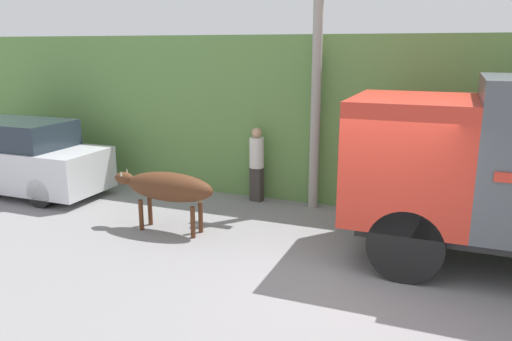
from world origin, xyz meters
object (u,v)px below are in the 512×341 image
(brown_cow, at_px, (168,187))
(pedestrian_on_hill, at_px, (257,161))
(utility_pole, at_px, (316,84))
(parked_suv, at_px, (17,158))

(brown_cow, relative_size, pedestrian_on_hill, 1.25)
(brown_cow, height_order, utility_pole, utility_pole)
(brown_cow, distance_m, pedestrian_on_hill, 2.61)
(utility_pole, bearing_deg, brown_cow, -131.88)
(pedestrian_on_hill, bearing_deg, brown_cow, 81.78)
(pedestrian_on_hill, distance_m, utility_pole, 2.25)
(parked_suv, bearing_deg, utility_pole, 16.04)
(pedestrian_on_hill, xyz_separation_m, utility_pole, (1.35, 0.04, 1.80))
(parked_suv, distance_m, pedestrian_on_hill, 5.95)
(utility_pole, bearing_deg, parked_suv, -167.90)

